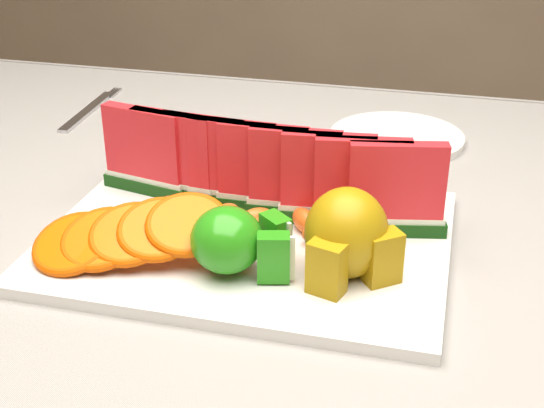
{
  "coord_description": "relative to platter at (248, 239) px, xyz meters",
  "views": [
    {
      "loc": [
        0.21,
        -0.66,
        1.14
      ],
      "look_at": [
        0.05,
        -0.03,
        0.81
      ],
      "focal_mm": 50.0,
      "sensor_mm": 36.0,
      "label": 1
    }
  ],
  "objects": [
    {
      "name": "platter",
      "position": [
        0.0,
        0.0,
        0.0
      ],
      "size": [
        0.4,
        0.3,
        0.01
      ],
      "color": "silver",
      "rests_on": "tablecloth"
    },
    {
      "name": "side_plate",
      "position": [
        0.12,
        0.32,
        -0.0
      ],
      "size": [
        0.2,
        0.2,
        0.01
      ],
      "color": "silver",
      "rests_on": "tablecloth"
    },
    {
      "name": "fork",
      "position": [
        -0.34,
        0.33,
        -0.0
      ],
      "size": [
        0.02,
        0.2,
        0.0
      ],
      "color": "silver",
      "rests_on": "tablecloth"
    },
    {
      "name": "table",
      "position": [
        -0.02,
        0.02,
        -0.11
      ],
      "size": [
        1.4,
        0.9,
        0.75
      ],
      "color": "#4E2E20",
      "rests_on": "ground"
    },
    {
      "name": "tangerine_segments",
      "position": [
        0.01,
        0.01,
        0.02
      ],
      "size": [
        0.22,
        0.07,
        0.02
      ],
      "color": "#F25720",
      "rests_on": "platter"
    },
    {
      "name": "pear_cluster",
      "position": [
        0.11,
        -0.05,
        0.04
      ],
      "size": [
        0.09,
        0.1,
        0.09
      ],
      "color": "#A88318",
      "rests_on": "platter"
    },
    {
      "name": "watermelon_row",
      "position": [
        0.0,
        0.05,
        0.05
      ],
      "size": [
        0.39,
        0.07,
        0.1
      ],
      "color": "#13370F",
      "rests_on": "platter"
    },
    {
      "name": "orange_fan_back",
      "position": [
        0.0,
        0.12,
        0.03
      ],
      "size": [
        0.33,
        0.1,
        0.04
      ],
      "color": "#E6470C",
      "rests_on": "platter"
    },
    {
      "name": "tablecloth",
      "position": [
        -0.02,
        0.02,
        -0.05
      ],
      "size": [
        1.53,
        1.03,
        0.2
      ],
      "color": "gray",
      "rests_on": "table"
    },
    {
      "name": "apple_cluster",
      "position": [
        0.01,
        -0.07,
        0.04
      ],
      "size": [
        0.1,
        0.09,
        0.06
      ],
      "color": "#3A7B17",
      "rests_on": "platter"
    },
    {
      "name": "orange_fan_front",
      "position": [
        -0.1,
        -0.07,
        0.03
      ],
      "size": [
        0.2,
        0.13,
        0.05
      ],
      "color": "#E6470C",
      "rests_on": "platter"
    }
  ]
}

